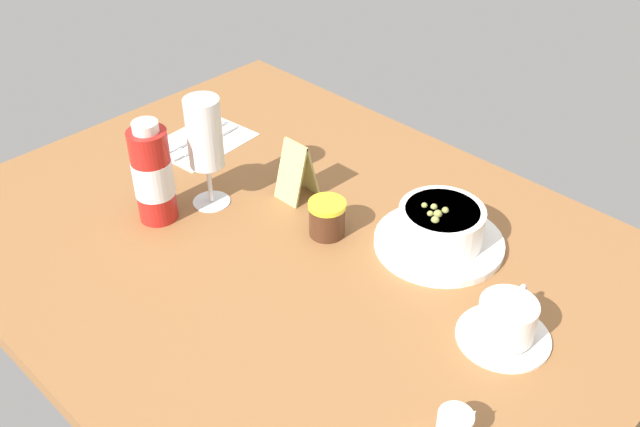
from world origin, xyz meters
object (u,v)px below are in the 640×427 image
object	(u,v)px
porridge_bowl	(440,229)
cutlery_setting	(200,141)
wine_glass	(205,138)
sauce_bottle_red	(153,175)
creamer_jug	(455,426)
menu_card	(297,170)
jam_jar	(327,218)
coffee_cup	(506,322)

from	to	relation	value
porridge_bowl	cutlery_setting	world-z (taller)	porridge_bowl
wine_glass	sauce_bottle_red	xyz separation A→B (cm)	(2.90, 8.69, -4.40)
creamer_jug	wine_glass	distance (cm)	59.84
wine_glass	menu_card	distance (cm)	16.47
jam_jar	sauce_bottle_red	size ratio (longest dim) A/B	0.34
coffee_cup	menu_card	xyz separation A→B (cm)	(44.19, -3.93, 2.33)
coffee_cup	menu_card	bearing A→B (deg)	-5.08
porridge_bowl	coffee_cup	xyz separation A→B (cm)	(-18.40, 9.89, -0.43)
creamer_jug	sauce_bottle_red	bearing A→B (deg)	-1.43
cutlery_setting	coffee_cup	bearing A→B (deg)	177.32
porridge_bowl	cutlery_setting	bearing A→B (deg)	7.25
cutlery_setting	creamer_jug	distance (cm)	78.09
cutlery_setting	menu_card	world-z (taller)	menu_card
cutlery_setting	sauce_bottle_red	distance (cm)	25.55
menu_card	porridge_bowl	bearing A→B (deg)	-166.98
coffee_cup	wine_glass	world-z (taller)	wine_glass
cutlery_setting	wine_glass	size ratio (longest dim) A/B	0.98
cutlery_setting	jam_jar	distance (cm)	37.42
porridge_bowl	cutlery_setting	size ratio (longest dim) A/B	1.07
cutlery_setting	coffee_cup	xyz separation A→B (cm)	(-70.31, 3.29, 2.67)
cutlery_setting	creamer_jug	size ratio (longest dim) A/B	3.86
porridge_bowl	coffee_cup	size ratio (longest dim) A/B	1.56
porridge_bowl	coffee_cup	distance (cm)	20.90
creamer_jug	wine_glass	world-z (taller)	wine_glass
wine_glass	jam_jar	xyz separation A→B (cm)	(-20.05, -7.57, -9.62)
creamer_jug	cutlery_setting	bearing A→B (deg)	-15.75
wine_glass	jam_jar	world-z (taller)	wine_glass
sauce_bottle_red	porridge_bowl	bearing A→B (deg)	-145.12
porridge_bowl	cutlery_setting	distance (cm)	52.42
porridge_bowl	wine_glass	world-z (taller)	wine_glass
porridge_bowl	menu_card	world-z (taller)	menu_card
creamer_jug	jam_jar	bearing A→B (deg)	-25.09
jam_jar	coffee_cup	bearing A→B (deg)	-179.78
coffee_cup	porridge_bowl	bearing A→B (deg)	-28.26
wine_glass	jam_jar	bearing A→B (deg)	-159.31
cutlery_setting	wine_glass	world-z (taller)	wine_glass
wine_glass	sauce_bottle_red	distance (cm)	10.16
coffee_cup	creamer_jug	xyz separation A→B (cm)	(-4.82, 17.90, -0.79)
porridge_bowl	jam_jar	world-z (taller)	porridge_bowl
coffee_cup	wine_glass	xyz separation A→B (cm)	(53.20, 7.70, 9.73)
coffee_cup	jam_jar	bearing A→B (deg)	0.22
creamer_jug	wine_glass	size ratio (longest dim) A/B	0.25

